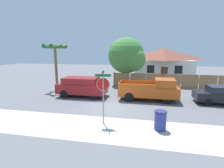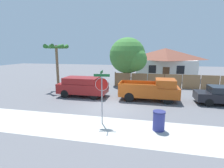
{
  "view_description": "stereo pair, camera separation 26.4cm",
  "coord_description": "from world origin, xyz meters",
  "px_view_note": "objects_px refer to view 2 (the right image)",
  "views": [
    {
      "loc": [
        2.68,
        -12.23,
        4.14
      ],
      "look_at": [
        0.0,
        0.96,
        1.6
      ],
      "focal_mm": 28.0,
      "sensor_mm": 36.0,
      "label": 1
    },
    {
      "loc": [
        2.94,
        -12.18,
        4.14
      ],
      "look_at": [
        0.0,
        0.96,
        1.6
      ],
      "focal_mm": 28.0,
      "sensor_mm": 36.0,
      "label": 2
    }
  ],
  "objects_px": {
    "house": "(165,63)",
    "red_suv": "(83,86)",
    "stop_sign": "(102,88)",
    "palm_tree": "(56,51)",
    "orange_pickup": "(151,90)",
    "trash_bin": "(159,121)",
    "oak_tree": "(129,56)",
    "parked_sedan": "(224,95)"
  },
  "relations": [
    {
      "from": "house",
      "to": "trash_bin",
      "type": "relative_size",
      "value": 8.4
    },
    {
      "from": "parked_sedan",
      "to": "red_suv",
      "type": "bearing_deg",
      "value": 179.73
    },
    {
      "from": "oak_tree",
      "to": "red_suv",
      "type": "height_order",
      "value": "oak_tree"
    },
    {
      "from": "parked_sedan",
      "to": "trash_bin",
      "type": "height_order",
      "value": "parked_sedan"
    },
    {
      "from": "orange_pickup",
      "to": "stop_sign",
      "type": "bearing_deg",
      "value": -116.0
    },
    {
      "from": "oak_tree",
      "to": "red_suv",
      "type": "relative_size",
      "value": 1.3
    },
    {
      "from": "red_suv",
      "to": "stop_sign",
      "type": "xyz_separation_m",
      "value": [
        3.45,
        -5.64,
        1.11
      ]
    },
    {
      "from": "stop_sign",
      "to": "trash_bin",
      "type": "xyz_separation_m",
      "value": [
        3.16,
        -0.18,
        -1.55
      ]
    },
    {
      "from": "house",
      "to": "orange_pickup",
      "type": "height_order",
      "value": "house"
    },
    {
      "from": "house",
      "to": "red_suv",
      "type": "xyz_separation_m",
      "value": [
        -8.13,
        -13.25,
        -1.41
      ]
    },
    {
      "from": "orange_pickup",
      "to": "stop_sign",
      "type": "distance_m",
      "value": 6.37
    },
    {
      "from": "trash_bin",
      "to": "parked_sedan",
      "type": "bearing_deg",
      "value": 48.38
    },
    {
      "from": "house",
      "to": "orange_pickup",
      "type": "xyz_separation_m",
      "value": [
        -1.96,
        -13.25,
        -1.46
      ]
    },
    {
      "from": "house",
      "to": "oak_tree",
      "type": "height_order",
      "value": "oak_tree"
    },
    {
      "from": "oak_tree",
      "to": "trash_bin",
      "type": "bearing_deg",
      "value": -75.42
    },
    {
      "from": "house",
      "to": "palm_tree",
      "type": "height_order",
      "value": "palm_tree"
    },
    {
      "from": "parked_sedan",
      "to": "oak_tree",
      "type": "bearing_deg",
      "value": 142.54
    },
    {
      "from": "oak_tree",
      "to": "palm_tree",
      "type": "relative_size",
      "value": 1.19
    },
    {
      "from": "parked_sedan",
      "to": "stop_sign",
      "type": "xyz_separation_m",
      "value": [
        -8.33,
        -5.64,
        1.35
      ]
    },
    {
      "from": "red_suv",
      "to": "stop_sign",
      "type": "bearing_deg",
      "value": -58.79
    },
    {
      "from": "palm_tree",
      "to": "orange_pickup",
      "type": "bearing_deg",
      "value": -12.2
    },
    {
      "from": "red_suv",
      "to": "stop_sign",
      "type": "distance_m",
      "value": 6.71
    },
    {
      "from": "house",
      "to": "oak_tree",
      "type": "distance_m",
      "value": 8.44
    },
    {
      "from": "oak_tree",
      "to": "red_suv",
      "type": "bearing_deg",
      "value": -118.61
    },
    {
      "from": "house",
      "to": "orange_pickup",
      "type": "bearing_deg",
      "value": -98.41
    },
    {
      "from": "palm_tree",
      "to": "red_suv",
      "type": "bearing_deg",
      "value": -29.95
    },
    {
      "from": "oak_tree",
      "to": "stop_sign",
      "type": "relative_size",
      "value": 1.87
    },
    {
      "from": "palm_tree",
      "to": "trash_bin",
      "type": "distance_m",
      "value": 13.53
    },
    {
      "from": "red_suv",
      "to": "trash_bin",
      "type": "relative_size",
      "value": 4.2
    },
    {
      "from": "palm_tree",
      "to": "red_suv",
      "type": "relative_size",
      "value": 1.1
    },
    {
      "from": "house",
      "to": "red_suv",
      "type": "height_order",
      "value": "house"
    },
    {
      "from": "house",
      "to": "trash_bin",
      "type": "xyz_separation_m",
      "value": [
        -1.52,
        -19.08,
        -1.85
      ]
    },
    {
      "from": "palm_tree",
      "to": "parked_sedan",
      "type": "distance_m",
      "value": 16.01
    },
    {
      "from": "palm_tree",
      "to": "parked_sedan",
      "type": "bearing_deg",
      "value": -7.86
    },
    {
      "from": "oak_tree",
      "to": "stop_sign",
      "type": "distance_m",
      "value": 12.05
    },
    {
      "from": "orange_pickup",
      "to": "stop_sign",
      "type": "relative_size",
      "value": 1.6
    },
    {
      "from": "red_suv",
      "to": "parked_sedan",
      "type": "distance_m",
      "value": 11.78
    },
    {
      "from": "palm_tree",
      "to": "stop_sign",
      "type": "height_order",
      "value": "palm_tree"
    },
    {
      "from": "oak_tree",
      "to": "stop_sign",
      "type": "height_order",
      "value": "oak_tree"
    },
    {
      "from": "stop_sign",
      "to": "parked_sedan",
      "type": "bearing_deg",
      "value": 27.07
    },
    {
      "from": "trash_bin",
      "to": "stop_sign",
      "type": "bearing_deg",
      "value": 176.69
    },
    {
      "from": "oak_tree",
      "to": "red_suv",
      "type": "xyz_separation_m",
      "value": [
        -3.45,
        -6.32,
        -2.54
      ]
    }
  ]
}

